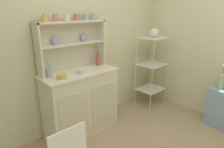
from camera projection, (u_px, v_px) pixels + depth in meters
wall_back at (78, 41)px, 2.73m from camera, size 3.84×0.05×2.50m
hutch_cabinet at (81, 102)px, 2.69m from camera, size 1.01×0.45×0.89m
hutch_shelf_unit at (71, 42)px, 2.55m from camera, size 0.94×0.18×0.64m
bakers_rack at (152, 64)px, 3.40m from camera, size 0.45×0.37×1.23m
cup_gold_0 at (45, 18)px, 2.21m from camera, size 0.09×0.07×0.08m
cup_rose_1 at (55, 18)px, 2.29m from camera, size 0.08×0.07×0.08m
cup_cream_2 at (67, 18)px, 2.39m from camera, size 0.09×0.08×0.08m
cup_terracotta_3 at (77, 17)px, 2.48m from camera, size 0.09×0.08×0.08m
cup_sky_4 at (85, 17)px, 2.56m from camera, size 0.09×0.07×0.08m
cup_sage_5 at (93, 17)px, 2.64m from camera, size 0.10×0.08×0.08m
bowl_mixing_large at (62, 76)px, 2.31m from camera, size 0.13×0.13×0.05m
bowl_floral_medium at (83, 71)px, 2.50m from camera, size 0.13×0.13×0.06m
jam_bottle at (98, 60)px, 2.83m from camera, size 0.05×0.05×0.20m
utensil_jar at (49, 72)px, 2.36m from camera, size 0.08×0.08×0.25m
porcelain_teapot at (154, 33)px, 3.23m from camera, size 0.24×0.15×0.17m
flower_vase at (222, 80)px, 2.79m from camera, size 0.09×0.09×0.37m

